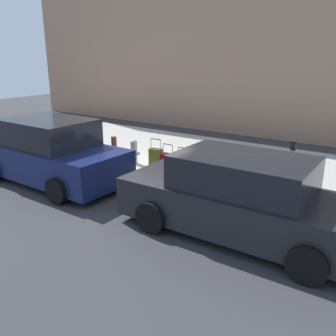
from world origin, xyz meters
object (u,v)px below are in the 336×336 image
object	(u,v)px
suitcase_silver_2	(213,172)
parking_meter	(292,159)
suitcase_navy_1	(230,172)
fire_hydrant	(134,151)
suitcase_teal_4	(184,165)
bollard_post	(114,149)
suitcase_red_0	(248,178)
parked_car_navy_1	(51,153)
suitcase_black_3	(199,166)
suitcase_olive_6	(156,158)
suitcase_maroon_5	(168,162)
parked_car_charcoal_0	(242,199)

from	to	relation	value
suitcase_silver_2	parking_meter	distance (m)	2.00
suitcase_navy_1	fire_hydrant	bearing A→B (deg)	-1.06
suitcase_teal_4	bollard_post	world-z (taller)	bollard_post
suitcase_red_0	suitcase_teal_4	world-z (taller)	suitcase_red_0
suitcase_teal_4	parking_meter	xyz separation A→B (m)	(-2.85, -0.21, 0.57)
parked_car_navy_1	suitcase_teal_4	bearing A→B (deg)	-141.51
suitcase_black_3	suitcase_olive_6	world-z (taller)	suitcase_olive_6
suitcase_red_0	suitcase_maroon_5	distance (m)	2.41
suitcase_navy_1	parked_car_charcoal_0	distance (m)	2.48
suitcase_olive_6	bollard_post	distance (m)	1.49
suitcase_navy_1	fire_hydrant	size ratio (longest dim) A/B	1.23
parking_meter	parked_car_navy_1	xyz separation A→B (m)	(5.66, 2.45, -0.17)
suitcase_teal_4	parked_car_charcoal_0	world-z (taller)	parked_car_charcoal_0
suitcase_navy_1	parked_car_navy_1	world-z (taller)	parked_car_navy_1
bollard_post	parked_car_charcoal_0	world-z (taller)	parked_car_charcoal_0
suitcase_teal_4	suitcase_olive_6	distance (m)	0.95
suitcase_maroon_5	parked_car_navy_1	world-z (taller)	parked_car_navy_1
suitcase_black_3	parked_car_navy_1	xyz separation A→B (m)	(3.32, 2.17, 0.34)
suitcase_navy_1	parked_car_navy_1	size ratio (longest dim) A/B	0.21
suitcase_olive_6	parking_meter	xyz separation A→B (m)	(-3.79, -0.26, 0.53)
suitcase_maroon_5	parked_car_navy_1	distance (m)	3.19
fire_hydrant	parking_meter	bearing A→B (deg)	-176.90
suitcase_red_0	parked_car_navy_1	distance (m)	5.22
fire_hydrant	bollard_post	xyz separation A→B (m)	(0.66, 0.15, -0.00)
bollard_post	parking_meter	size ratio (longest dim) A/B	0.62
suitcase_maroon_5	parking_meter	bearing A→B (deg)	-174.88
suitcase_red_0	suitcase_maroon_5	bearing A→B (deg)	-0.06
suitcase_maroon_5	parking_meter	size ratio (longest dim) A/B	0.63
suitcase_teal_4	bollard_post	distance (m)	2.44
suitcase_maroon_5	parking_meter	distance (m)	3.40
suitcase_navy_1	parking_meter	distance (m)	1.53
suitcase_silver_2	suitcase_olive_6	bearing A→B (deg)	-1.71
suitcase_maroon_5	fire_hydrant	bearing A→B (deg)	-2.24
suitcase_teal_4	suitcase_maroon_5	distance (m)	0.50
suitcase_olive_6	parked_car_charcoal_0	world-z (taller)	parked_car_charcoal_0
suitcase_maroon_5	parked_car_charcoal_0	bearing A→B (deg)	145.66
bollard_post	suitcase_red_0	bearing A→B (deg)	-178.71
suitcase_navy_1	bollard_post	distance (m)	3.86
suitcase_maroon_5	fire_hydrant	world-z (taller)	suitcase_maroon_5
suitcase_teal_4	parked_car_navy_1	xyz separation A→B (m)	(2.81, 2.24, 0.40)
suitcase_black_3	parked_car_charcoal_0	world-z (taller)	parked_car_charcoal_0
fire_hydrant	parked_car_charcoal_0	size ratio (longest dim) A/B	0.16
suitcase_silver_2	bollard_post	bearing A→B (deg)	1.46
suitcase_silver_2	bollard_post	size ratio (longest dim) A/B	1.07
suitcase_navy_1	fire_hydrant	xyz separation A→B (m)	(3.20, -0.06, 0.07)
suitcase_black_3	fire_hydrant	world-z (taller)	fire_hydrant
parked_car_navy_1	fire_hydrant	bearing A→B (deg)	-115.50
suitcase_navy_1	parking_meter	size ratio (longest dim) A/B	0.73
suitcase_navy_1	suitcase_black_3	bearing A→B (deg)	-1.64
suitcase_olive_6	suitcase_teal_4	bearing A→B (deg)	-177.17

